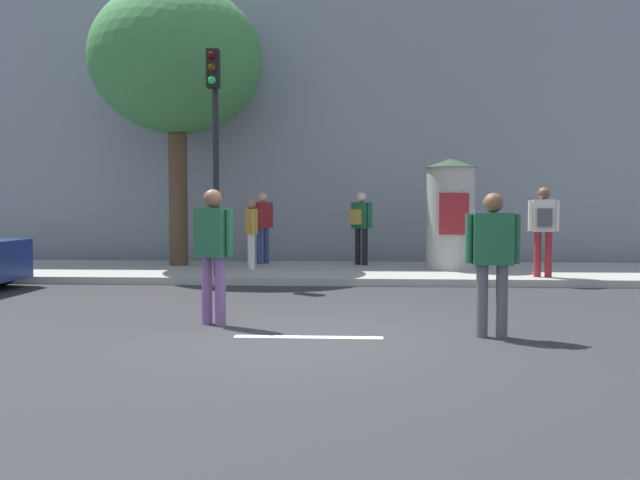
{
  "coord_description": "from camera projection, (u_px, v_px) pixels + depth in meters",
  "views": [
    {
      "loc": [
        0.59,
        -7.81,
        1.59
      ],
      "look_at": [
        0.02,
        2.0,
        1.07
      ],
      "focal_mm": 36.93,
      "sensor_mm": 36.0,
      "label": 1
    }
  ],
  "objects": [
    {
      "name": "pedestrian_tallest",
      "position": [
        493.0,
        252.0,
        7.85
      ],
      "size": [
        0.65,
        0.26,
        1.74
      ],
      "color": "#4C4C51",
      "rests_on": "ground_plane"
    },
    {
      "name": "sidewalk_curb",
      "position": [
        332.0,
        272.0,
        14.88
      ],
      "size": [
        36.0,
        4.0,
        0.15
      ],
      "primitive_type": "cube",
      "color": "#9E9B93",
      "rests_on": "ground_plane"
    },
    {
      "name": "pedestrian_in_light_jacket",
      "position": [
        544.0,
        223.0,
        13.08
      ],
      "size": [
        0.59,
        0.44,
        1.8
      ],
      "color": "maroon",
      "rests_on": "sidewalk_curb"
    },
    {
      "name": "pedestrian_near_pole",
      "position": [
        263.0,
        221.0,
        16.13
      ],
      "size": [
        0.47,
        0.58,
        1.75
      ],
      "color": "navy",
      "rests_on": "sidewalk_curb"
    },
    {
      "name": "street_tree",
      "position": [
        177.0,
        61.0,
        15.54
      ],
      "size": [
        4.06,
        4.06,
        6.6
      ],
      "color": "#4C3826",
      "rests_on": "sidewalk_curb"
    },
    {
      "name": "lane_markings",
      "position": [
        308.0,
        337.0,
        7.91
      ],
      "size": [
        25.8,
        0.16,
        0.01
      ],
      "color": "silver",
      "rests_on": "ground_plane"
    },
    {
      "name": "pedestrian_with_backpack",
      "position": [
        251.0,
        228.0,
        14.91
      ],
      "size": [
        0.36,
        0.61,
        1.57
      ],
      "color": "silver",
      "rests_on": "sidewalk_curb"
    },
    {
      "name": "traffic_light",
      "position": [
        214.0,
        126.0,
        13.1
      ],
      "size": [
        0.24,
        0.45,
        4.5
      ],
      "color": "black",
      "rests_on": "sidewalk_curb"
    },
    {
      "name": "poster_column",
      "position": [
        450.0,
        213.0,
        14.74
      ],
      "size": [
        1.18,
        1.18,
        2.48
      ],
      "color": "#9E9B93",
      "rests_on": "sidewalk_curb"
    },
    {
      "name": "ground_plane",
      "position": [
        308.0,
        337.0,
        7.91
      ],
      "size": [
        80.0,
        80.0,
        0.0
      ],
      "primitive_type": "plane",
      "color": "#2B2B2D"
    },
    {
      "name": "building_backdrop",
      "position": [
        339.0,
        100.0,
        19.62
      ],
      "size": [
        36.0,
        5.0,
        9.48
      ],
      "primitive_type": "cube",
      "color": "gray",
      "rests_on": "ground_plane"
    },
    {
      "name": "pedestrian_in_dark_shirt",
      "position": [
        361.0,
        221.0,
        15.76
      ],
      "size": [
        0.54,
        0.54,
        1.74
      ],
      "color": "black",
      "rests_on": "sidewalk_curb"
    },
    {
      "name": "pedestrian_in_red_top",
      "position": [
        213.0,
        244.0,
        8.67
      ],
      "size": [
        0.58,
        0.44,
        1.8
      ],
      "color": "#724C84",
      "rests_on": "ground_plane"
    }
  ]
}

